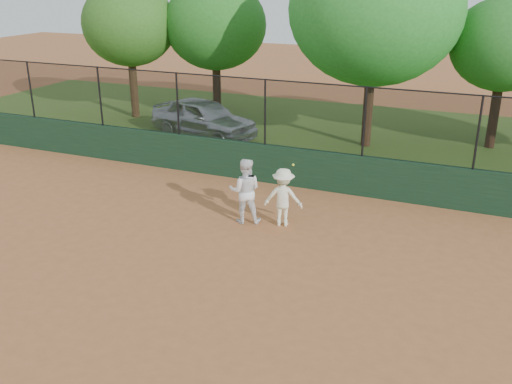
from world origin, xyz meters
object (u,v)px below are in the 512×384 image
at_px(player_main, 283,197).
at_px(tree_3, 505,45).
at_px(tree_1, 215,25).
at_px(tree_2, 375,10).
at_px(tree_0, 129,24).
at_px(player_second, 245,191).
at_px(parked_car, 204,118).

bearing_deg(player_main, tree_3, 63.70).
bearing_deg(tree_1, tree_3, -1.25).
bearing_deg(player_main, tree_2, 87.22).
height_order(tree_0, tree_3, tree_0).
height_order(player_second, tree_0, tree_0).
distance_m(tree_2, tree_3, 4.74).
bearing_deg(player_second, parked_car, -74.97).
height_order(player_main, tree_1, tree_1).
distance_m(parked_car, tree_0, 5.76).
bearing_deg(parked_car, player_second, -131.07).
distance_m(player_main, tree_1, 12.30).
relative_size(player_second, tree_1, 0.29).
relative_size(tree_2, tree_3, 1.40).
bearing_deg(tree_3, parked_car, -164.92).
xyz_separation_m(player_second, tree_3, (5.69, 9.71, 2.87)).
distance_m(parked_car, player_main, 8.85).
bearing_deg(player_main, player_second, -169.28).
height_order(player_main, tree_3, tree_3).
xyz_separation_m(tree_2, tree_3, (4.32, 1.56, -1.16)).
xyz_separation_m(parked_car, tree_2, (6.18, 1.27, 4.12)).
bearing_deg(player_main, tree_1, 124.54).
bearing_deg(tree_1, tree_0, -159.72).
relative_size(parked_car, player_second, 2.60).
bearing_deg(parked_car, tree_3, -60.95).
height_order(parked_car, tree_0, tree_0).
bearing_deg(tree_1, player_main, -55.46).
bearing_deg(tree_2, parked_car, -168.43).
bearing_deg(tree_3, tree_2, -160.11).
bearing_deg(tree_1, tree_2, -14.30).
xyz_separation_m(tree_0, tree_1, (3.48, 1.28, 0.00)).
bearing_deg(tree_0, tree_1, 20.28).
xyz_separation_m(player_main, tree_3, (4.71, 9.52, 2.96)).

